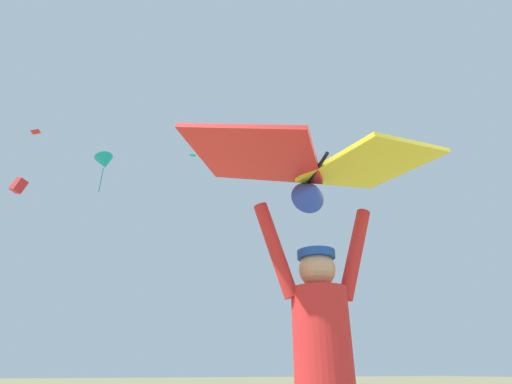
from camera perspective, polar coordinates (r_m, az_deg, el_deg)
The scene contains 7 objects.
kite_flyer_person at distance 2.41m, azimuth 10.09°, elevation -24.35°, with size 0.81×0.40×1.92m.
held_stunt_kite at distance 2.65m, azimuth 8.63°, elevation 3.52°, with size 1.85×1.13×0.41m.
distant_kite_teal_low_right at distance 31.11m, azimuth -9.41°, elevation 5.47°, with size 0.63×0.63×0.11m.
distant_kite_white_overhead_distant at distance 34.61m, azimuth -10.28°, elevation 8.51°, with size 0.49×0.47×0.25m.
distant_kite_red_mid_right at distance 33.80m, azimuth -31.95°, elevation 0.83°, with size 1.23×0.98×1.31m.
distant_kite_red_high_left at distance 36.14m, azimuth -30.09°, elevation 7.84°, with size 0.82×0.86×0.38m.
distant_kite_teal_low_left at distance 26.19m, azimuth -21.73°, elevation 4.14°, with size 1.76×1.74×2.67m.
Camera 1 is at (-1.16, -2.37, 0.92)m, focal length 26.75 mm.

